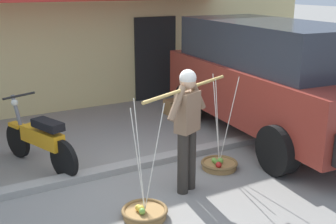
{
  "coord_description": "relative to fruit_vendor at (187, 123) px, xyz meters",
  "views": [
    {
      "loc": [
        -2.5,
        -4.83,
        2.73
      ],
      "look_at": [
        0.57,
        0.6,
        0.85
      ],
      "focal_mm": 45.31,
      "sensor_mm": 36.0,
      "label": 1
    }
  ],
  "objects": [
    {
      "name": "parked_truck",
      "position": [
        2.53,
        1.2,
        0.15
      ],
      "size": [
        2.46,
        4.94,
        2.1
      ],
      "color": "maroon",
      "rests_on": "ground"
    },
    {
      "name": "fruit_basket_left_side",
      "position": [
        0.82,
        0.36,
        -0.9
      ],
      "size": [
        0.57,
        0.57,
        1.45
      ],
      "color": "#9E7542",
      "rests_on": "ground"
    },
    {
      "name": "sidewalk_curb",
      "position": [
        -0.33,
        1.03,
        -0.93
      ],
      "size": [
        20.0,
        0.24,
        0.1
      ],
      "primitive_type": "cube",
      "color": "gray",
      "rests_on": "ground"
    },
    {
      "name": "ground_plane",
      "position": [
        -0.33,
        0.33,
        -0.98
      ],
      "size": [
        90.0,
        90.0,
        0.0
      ],
      "primitive_type": "plane",
      "color": "gray"
    },
    {
      "name": "motorcycle_second_in_row",
      "position": [
        -1.55,
        1.75,
        -0.53
      ],
      "size": [
        0.76,
        1.74,
        1.09
      ],
      "color": "black",
      "rests_on": "ground"
    },
    {
      "name": "fruit_basket_right_side",
      "position": [
        -0.82,
        -0.36,
        -0.9
      ],
      "size": [
        0.57,
        0.57,
        1.45
      ],
      "color": "#9E7542",
      "rests_on": "ground"
    },
    {
      "name": "storefront_building",
      "position": [
        0.0,
        7.12,
        1.12
      ],
      "size": [
        13.0,
        6.0,
        4.2
      ],
      "color": "#DBC684",
      "rests_on": "ground"
    },
    {
      "name": "fruit_vendor",
      "position": [
        0.0,
        0.0,
        0.0
      ],
      "size": [
        1.66,
        0.77,
        1.7
      ],
      "color": "#2D2823",
      "rests_on": "ground"
    },
    {
      "name": "wooden_crate",
      "position": [
        1.7,
        3.19,
        -0.82
      ],
      "size": [
        0.44,
        0.36,
        0.32
      ],
      "primitive_type": "cube",
      "color": "olive",
      "rests_on": "ground"
    }
  ]
}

